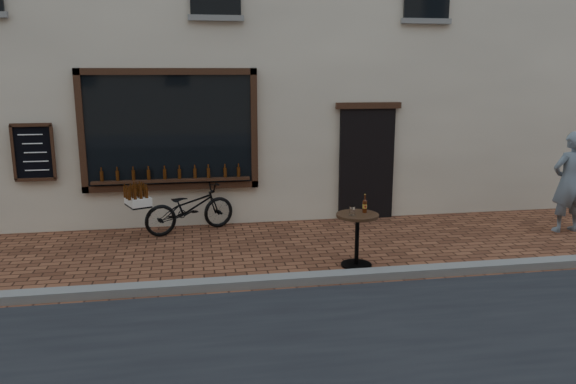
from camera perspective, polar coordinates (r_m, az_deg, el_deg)
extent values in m
plane|color=#522A1A|center=(7.85, 2.09, -9.72)|extent=(90.00, 90.00, 0.00)
cube|color=slate|center=(8.01, 1.80, -8.79)|extent=(90.00, 0.25, 0.12)
cube|color=black|center=(10.63, -11.91, 6.17)|extent=(3.00, 0.06, 2.00)
cube|color=black|center=(10.55, -12.18, 11.88)|extent=(3.24, 0.10, 0.12)
cube|color=black|center=(10.77, -11.67, 0.54)|extent=(3.24, 0.10, 0.12)
cube|color=black|center=(10.78, -20.27, 5.75)|extent=(0.12, 0.10, 2.24)
cube|color=black|center=(10.67, -3.47, 6.43)|extent=(0.12, 0.10, 2.24)
cube|color=black|center=(10.70, -11.70, 1.17)|extent=(2.90, 0.16, 0.05)
cube|color=black|center=(11.27, 7.97, 2.80)|extent=(1.10, 0.10, 2.20)
cube|color=black|center=(11.11, 8.20, 8.69)|extent=(1.30, 0.10, 0.12)
cube|color=black|center=(11.01, -24.43, 3.69)|extent=(0.62, 0.04, 0.92)
cylinder|color=#3D1C07|center=(10.79, -18.38, 1.54)|extent=(0.06, 0.06, 0.19)
cylinder|color=#3D1C07|center=(10.75, -16.92, 1.60)|extent=(0.06, 0.06, 0.19)
cylinder|color=#3D1C07|center=(10.72, -15.44, 1.66)|extent=(0.06, 0.06, 0.19)
cylinder|color=#3D1C07|center=(10.70, -13.96, 1.72)|extent=(0.06, 0.06, 0.19)
cylinder|color=#3D1C07|center=(10.68, -12.48, 1.77)|extent=(0.06, 0.06, 0.19)
cylinder|color=#3D1C07|center=(10.67, -10.99, 1.83)|extent=(0.06, 0.06, 0.19)
cylinder|color=#3D1C07|center=(10.67, -9.50, 1.89)|extent=(0.06, 0.06, 0.19)
cylinder|color=#3D1C07|center=(10.67, -8.00, 1.94)|extent=(0.06, 0.06, 0.19)
cylinder|color=#3D1C07|center=(10.68, -6.51, 1.99)|extent=(0.06, 0.06, 0.19)
cylinder|color=#3D1C07|center=(10.70, -5.03, 2.04)|extent=(0.06, 0.06, 0.19)
imported|color=black|center=(10.49, -9.95, -1.59)|extent=(1.82, 1.22, 0.91)
cube|color=black|center=(10.14, -14.96, -1.32)|extent=(0.50, 0.58, 0.03)
cube|color=silver|center=(10.12, -14.99, -0.85)|extent=(0.51, 0.60, 0.14)
cylinder|color=#3D1C07|center=(9.95, -14.18, -0.06)|extent=(0.06, 0.06, 0.19)
cylinder|color=#3D1C07|center=(9.92, -14.73, -0.12)|extent=(0.06, 0.06, 0.19)
cylinder|color=#3D1C07|center=(9.89, -15.28, -0.19)|extent=(0.06, 0.06, 0.19)
cylinder|color=#3D1C07|center=(9.86, -15.84, -0.26)|extent=(0.06, 0.06, 0.19)
cylinder|color=#3D1C07|center=(10.06, -14.40, 0.07)|extent=(0.06, 0.06, 0.19)
cylinder|color=#3D1C07|center=(10.03, -14.94, 0.00)|extent=(0.06, 0.06, 0.19)
cylinder|color=#3D1C07|center=(10.00, -15.49, -0.06)|extent=(0.06, 0.06, 0.19)
cylinder|color=#3D1C07|center=(9.97, -16.04, -0.13)|extent=(0.06, 0.06, 0.19)
cylinder|color=#3D1C07|center=(10.17, -14.61, 0.19)|extent=(0.06, 0.06, 0.19)
cylinder|color=#3D1C07|center=(10.14, -15.15, 0.13)|extent=(0.06, 0.06, 0.19)
cylinder|color=#3D1C07|center=(10.12, -15.69, 0.06)|extent=(0.06, 0.06, 0.19)
cylinder|color=#3D1C07|center=(10.09, -16.23, -0.01)|extent=(0.06, 0.06, 0.19)
cylinder|color=#3D1C07|center=(10.29, -14.82, 0.31)|extent=(0.06, 0.06, 0.19)
cylinder|color=#3D1C07|center=(10.26, -15.35, 0.25)|extent=(0.06, 0.06, 0.19)
cylinder|color=black|center=(8.74, 6.95, -7.35)|extent=(0.47, 0.47, 0.03)
cylinder|color=black|center=(8.62, 7.01, -4.91)|extent=(0.06, 0.06, 0.75)
cylinder|color=black|center=(8.51, 7.08, -2.37)|extent=(0.64, 0.64, 0.04)
cylinder|color=gold|center=(8.57, 7.80, -1.43)|extent=(0.07, 0.07, 0.06)
cylinder|color=white|center=(8.39, 6.55, -1.93)|extent=(0.08, 0.08, 0.14)
imported|color=slate|center=(11.47, 26.65, 0.91)|extent=(0.71, 0.49, 1.86)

